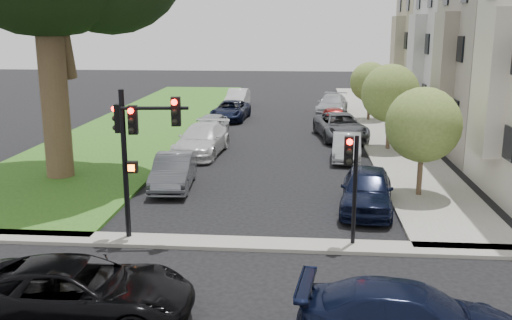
# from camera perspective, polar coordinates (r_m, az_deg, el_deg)

# --- Properties ---
(ground) EXTENTS (140.00, 140.00, 0.00)m
(ground) POSITION_cam_1_polar(r_m,az_deg,el_deg) (15.89, -1.53, -11.25)
(ground) COLOR black
(ground) RESTS_ON ground
(grass_strip) EXTENTS (8.00, 44.00, 0.12)m
(grass_strip) POSITION_cam_1_polar(r_m,az_deg,el_deg) (40.33, -10.58, 3.79)
(grass_strip) COLOR #285118
(grass_strip) RESTS_ON ground
(sidewalk_right) EXTENTS (3.50, 44.00, 0.12)m
(sidewalk_right) POSITION_cam_1_polar(r_m,az_deg,el_deg) (39.25, 12.24, 3.45)
(sidewalk_right) COLOR gray
(sidewalk_right) RESTS_ON ground
(sidewalk_cross) EXTENTS (60.00, 1.00, 0.12)m
(sidewalk_cross) POSITION_cam_1_polar(r_m,az_deg,el_deg) (17.69, -0.82, -8.38)
(sidewalk_cross) COLOR gray
(sidewalk_cross) RESTS_ON ground
(house_c) EXTENTS (7.70, 7.55, 15.97)m
(house_c) POSITION_cam_1_polar(r_m,az_deg,el_deg) (38.89, 21.51, 12.94)
(house_c) COLOR #A1A1A0
(house_c) RESTS_ON ground
(house_d) EXTENTS (7.70, 7.55, 15.97)m
(house_d) POSITION_cam_1_polar(r_m,az_deg,el_deg) (46.14, 18.85, 13.08)
(house_d) COLOR gray
(house_d) RESTS_ON ground
(small_tree_a) EXTENTS (2.90, 2.90, 4.34)m
(small_tree_a) POSITION_cam_1_polar(r_m,az_deg,el_deg) (22.73, 16.37, 3.39)
(small_tree_a) COLOR #4E3A29
(small_tree_a) RESTS_ON ground
(small_tree_b) EXTENTS (3.09, 3.09, 4.64)m
(small_tree_b) POSITION_cam_1_polar(r_m,az_deg,el_deg) (31.14, 13.29, 6.50)
(small_tree_b) COLOR #4E3A29
(small_tree_b) RESTS_ON ground
(small_tree_c) EXTENTS (2.75, 2.75, 4.13)m
(small_tree_c) POSITION_cam_1_polar(r_m,az_deg,el_deg) (40.72, 11.31, 7.67)
(small_tree_c) COLOR #4E3A29
(small_tree_c) RESTS_ON ground
(traffic_signal_main) EXTENTS (2.32, 0.61, 4.75)m
(traffic_signal_main) POSITION_cam_1_polar(r_m,az_deg,el_deg) (17.65, -11.92, 2.16)
(traffic_signal_main) COLOR black
(traffic_signal_main) RESTS_ON ground
(traffic_signal_secondary) EXTENTS (0.44, 0.36, 3.46)m
(traffic_signal_secondary) POSITION_cam_1_polar(r_m,az_deg,el_deg) (17.14, 9.54, -1.02)
(traffic_signal_secondary) COLOR black
(traffic_signal_secondary) RESTS_ON ground
(car_cross_near) EXTENTS (5.46, 2.79, 1.47)m
(car_cross_near) POSITION_cam_1_polar(r_m,az_deg,el_deg) (13.80, -17.46, -12.51)
(car_cross_near) COLOR black
(car_cross_near) RESTS_ON ground
(car_cross_far) EXTENTS (4.98, 2.52, 1.38)m
(car_cross_far) POSITION_cam_1_polar(r_m,az_deg,el_deg) (12.64, 15.33, -15.10)
(car_cross_far) COLOR black
(car_cross_far) RESTS_ON ground
(car_parked_0) EXTENTS (2.36, 4.76, 1.56)m
(car_parked_0) POSITION_cam_1_polar(r_m,az_deg,el_deg) (21.15, 11.02, -2.90)
(car_parked_0) COLOR black
(car_parked_0) RESTS_ON ground
(car_parked_1) EXTENTS (1.65, 4.04, 1.30)m
(car_parked_1) POSITION_cam_1_polar(r_m,az_deg,el_deg) (28.89, 9.05, 1.29)
(car_parked_1) COLOR #999BA0
(car_parked_1) RESTS_ON ground
(car_parked_2) EXTENTS (3.36, 5.77, 1.51)m
(car_parked_2) POSITION_cam_1_polar(r_m,az_deg,el_deg) (34.15, 8.46, 3.34)
(car_parked_2) COLOR #3F4247
(car_parked_2) RESTS_ON ground
(car_parked_3) EXTENTS (1.71, 3.98, 1.34)m
(car_parked_3) POSITION_cam_1_polar(r_m,az_deg,el_deg) (37.81, 7.88, 4.20)
(car_parked_3) COLOR maroon
(car_parked_3) RESTS_ON ground
(car_parked_4) EXTENTS (2.85, 5.34, 1.47)m
(car_parked_4) POSITION_cam_1_polar(r_m,az_deg,el_deg) (43.69, 7.63, 5.52)
(car_parked_4) COLOR #999BA0
(car_parked_4) RESTS_ON ground
(car_parked_5) EXTENTS (1.81, 4.37, 1.41)m
(car_parked_5) POSITION_cam_1_polar(r_m,az_deg,el_deg) (23.82, -8.24, -1.14)
(car_parked_5) COLOR #3F4247
(car_parked_5) RESTS_ON ground
(car_parked_6) EXTENTS (2.62, 5.52, 1.56)m
(car_parked_6) POSITION_cam_1_polar(r_m,az_deg,el_deg) (29.79, -5.44, 2.01)
(car_parked_6) COLOR silver
(car_parked_6) RESTS_ON ground
(car_parked_7) EXTENTS (1.94, 4.27, 1.42)m
(car_parked_7) POSITION_cam_1_polar(r_m,az_deg,el_deg) (34.28, -4.53, 3.41)
(car_parked_7) COLOR #999BA0
(car_parked_7) RESTS_ON ground
(car_parked_8) EXTENTS (2.60, 5.05, 1.36)m
(car_parked_8) POSITION_cam_1_polar(r_m,az_deg,el_deg) (40.69, -2.55, 4.97)
(car_parked_8) COLOR black
(car_parked_8) RESTS_ON ground
(car_parked_9) EXTENTS (1.70, 4.53, 1.48)m
(car_parked_9) POSITION_cam_1_polar(r_m,az_deg,el_deg) (47.17, -1.84, 6.21)
(car_parked_9) COLOR silver
(car_parked_9) RESTS_ON ground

